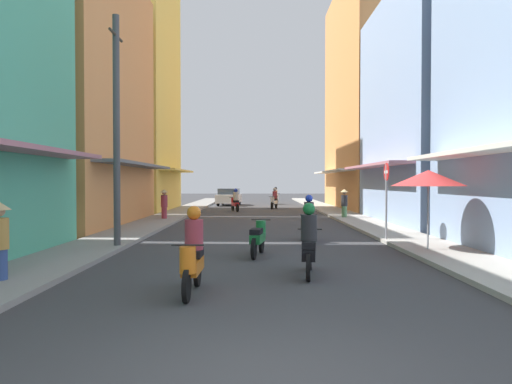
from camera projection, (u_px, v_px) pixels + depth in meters
name	position (u px, v px, depth m)	size (l,w,h in m)	color
ground_plane	(256.00, 219.00, 25.56)	(110.58, 110.58, 0.00)	#38383A
sidewalk_left	(164.00, 218.00, 25.53)	(2.02, 58.26, 0.12)	gray
sidewalk_right	(349.00, 218.00, 25.58)	(2.02, 58.26, 0.12)	#ADA89E
building_left_mid	(60.00, 93.00, 21.53)	(7.05, 10.94, 12.22)	#D88C4C
building_left_far	(124.00, 84.00, 32.18)	(7.05, 9.08, 17.59)	#EFD159
building_right_mid	(443.00, 110.00, 22.72)	(7.05, 10.30, 11.01)	#8CA5CC
building_right_far	(376.00, 97.00, 35.06)	(7.05, 13.87, 16.82)	#D88C4C
motorbike_silver	(274.00, 196.00, 42.08)	(0.64, 1.78, 1.58)	black
motorbike_orange	(190.00, 255.00, 8.42)	(0.55, 1.81, 1.58)	black
motorbike_green	(256.00, 237.00, 12.77)	(0.59, 1.80, 0.96)	black
motorbike_white	(272.00, 199.00, 34.92)	(0.70, 1.76, 1.58)	black
motorbike_black	(307.00, 243.00, 10.05)	(0.56, 1.80, 1.58)	black
motorbike_blue	(307.00, 220.00, 15.94)	(0.55, 1.81, 1.58)	black
motorbike_red	(233.00, 201.00, 31.85)	(0.72, 1.75, 1.58)	black
parked_car	(227.00, 197.00, 40.15)	(2.10, 4.23, 1.45)	silver
pedestrian_midway	(342.00, 202.00, 25.25)	(0.44, 0.44, 1.63)	#598C59
pedestrian_foreground	(162.00, 204.00, 26.20)	(0.34, 0.34, 1.54)	#598C59
pedestrian_crossing	(162.00, 203.00, 24.25)	(0.44, 0.44, 1.63)	#99333F
vendor_umbrella	(426.00, 178.00, 13.19)	(2.05, 2.05, 2.35)	#99999E
utility_pole	(114.00, 130.00, 13.93)	(0.20, 1.20, 6.98)	#4C4C4F
street_sign_no_entry	(384.00, 191.00, 15.56)	(0.07, 0.60, 2.65)	gray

